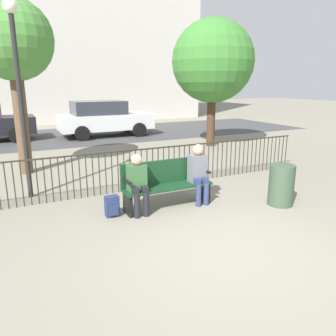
{
  "coord_description": "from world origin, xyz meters",
  "views": [
    {
      "loc": [
        -2.72,
        -3.55,
        2.37
      ],
      "look_at": [
        0.0,
        1.89,
        0.8
      ],
      "focal_mm": 35.0,
      "sensor_mm": 36.0,
      "label": 1
    }
  ],
  "objects_px": {
    "seated_person_1": "(198,171)",
    "lamp_post": "(18,73)",
    "seated_person_0": "(138,181)",
    "tree_1": "(213,62)",
    "parked_car_1": "(104,118)",
    "trash_bin": "(281,185)",
    "backpack": "(112,206)",
    "park_bench": "(166,182)",
    "tree_0": "(13,43)"
  },
  "relations": [
    {
      "from": "park_bench",
      "to": "tree_1",
      "type": "height_order",
      "value": "tree_1"
    },
    {
      "from": "parked_car_1",
      "to": "trash_bin",
      "type": "relative_size",
      "value": 5.1
    },
    {
      "from": "tree_0",
      "to": "trash_bin",
      "type": "bearing_deg",
      "value": -48.16
    },
    {
      "from": "backpack",
      "to": "tree_1",
      "type": "relative_size",
      "value": 0.08
    },
    {
      "from": "lamp_post",
      "to": "parked_car_1",
      "type": "xyz_separation_m",
      "value": [
        3.78,
        7.55,
        -1.72
      ]
    },
    {
      "from": "backpack",
      "to": "trash_bin",
      "type": "bearing_deg",
      "value": -16.21
    },
    {
      "from": "seated_person_1",
      "to": "trash_bin",
      "type": "bearing_deg",
      "value": -30.07
    },
    {
      "from": "backpack",
      "to": "parked_car_1",
      "type": "bearing_deg",
      "value": 74.93
    },
    {
      "from": "seated_person_1",
      "to": "tree_1",
      "type": "xyz_separation_m",
      "value": [
        3.8,
        5.25,
        2.48
      ]
    },
    {
      "from": "park_bench",
      "to": "trash_bin",
      "type": "height_order",
      "value": "park_bench"
    },
    {
      "from": "seated_person_0",
      "to": "tree_1",
      "type": "bearing_deg",
      "value": 45.83
    },
    {
      "from": "trash_bin",
      "to": "seated_person_0",
      "type": "bearing_deg",
      "value": 163.21
    },
    {
      "from": "seated_person_1",
      "to": "tree_0",
      "type": "bearing_deg",
      "value": 125.99
    },
    {
      "from": "seated_person_1",
      "to": "parked_car_1",
      "type": "bearing_deg",
      "value": 85.47
    },
    {
      "from": "tree_0",
      "to": "parked_car_1",
      "type": "relative_size",
      "value": 1.06
    },
    {
      "from": "tree_0",
      "to": "parked_car_1",
      "type": "xyz_separation_m",
      "value": [
        3.72,
        5.39,
        -2.52
      ]
    },
    {
      "from": "tree_0",
      "to": "trash_bin",
      "type": "height_order",
      "value": "tree_0"
    },
    {
      "from": "seated_person_0",
      "to": "parked_car_1",
      "type": "bearing_deg",
      "value": 77.78
    },
    {
      "from": "seated_person_0",
      "to": "seated_person_1",
      "type": "height_order",
      "value": "seated_person_1"
    },
    {
      "from": "seated_person_1",
      "to": "lamp_post",
      "type": "height_order",
      "value": "lamp_post"
    },
    {
      "from": "parked_car_1",
      "to": "tree_0",
      "type": "bearing_deg",
      "value": -124.55
    },
    {
      "from": "park_bench",
      "to": "seated_person_0",
      "type": "xyz_separation_m",
      "value": [
        -0.65,
        -0.13,
        0.14
      ]
    },
    {
      "from": "seated_person_1",
      "to": "parked_car_1",
      "type": "height_order",
      "value": "parked_car_1"
    },
    {
      "from": "parked_car_1",
      "to": "trash_bin",
      "type": "xyz_separation_m",
      "value": [
        0.68,
        -10.3,
        -0.43
      ]
    },
    {
      "from": "park_bench",
      "to": "parked_car_1",
      "type": "relative_size",
      "value": 0.43
    },
    {
      "from": "tree_0",
      "to": "parked_car_1",
      "type": "bearing_deg",
      "value": 55.45
    },
    {
      "from": "seated_person_1",
      "to": "tree_1",
      "type": "height_order",
      "value": "tree_1"
    },
    {
      "from": "backpack",
      "to": "trash_bin",
      "type": "xyz_separation_m",
      "value": [
        3.21,
        -0.93,
        0.22
      ]
    },
    {
      "from": "park_bench",
      "to": "lamp_post",
      "type": "height_order",
      "value": "lamp_post"
    },
    {
      "from": "backpack",
      "to": "lamp_post",
      "type": "xyz_separation_m",
      "value": [
        -1.26,
        1.82,
        2.38
      ]
    },
    {
      "from": "park_bench",
      "to": "backpack",
      "type": "height_order",
      "value": "park_bench"
    },
    {
      "from": "tree_1",
      "to": "seated_person_1",
      "type": "bearing_deg",
      "value": -125.91
    },
    {
      "from": "seated_person_0",
      "to": "trash_bin",
      "type": "relative_size",
      "value": 1.38
    },
    {
      "from": "seated_person_1",
      "to": "trash_bin",
      "type": "relative_size",
      "value": 1.47
    },
    {
      "from": "park_bench",
      "to": "seated_person_1",
      "type": "bearing_deg",
      "value": -11.13
    },
    {
      "from": "backpack",
      "to": "tree_0",
      "type": "height_order",
      "value": "tree_0"
    },
    {
      "from": "backpack",
      "to": "seated_person_1",
      "type": "bearing_deg",
      "value": -3.3
    },
    {
      "from": "seated_person_0",
      "to": "park_bench",
      "type": "bearing_deg",
      "value": 11.63
    },
    {
      "from": "trash_bin",
      "to": "backpack",
      "type": "bearing_deg",
      "value": 163.79
    },
    {
      "from": "lamp_post",
      "to": "trash_bin",
      "type": "bearing_deg",
      "value": -31.71
    },
    {
      "from": "seated_person_0",
      "to": "backpack",
      "type": "distance_m",
      "value": 0.66
    },
    {
      "from": "seated_person_1",
      "to": "parked_car_1",
      "type": "relative_size",
      "value": 0.29
    },
    {
      "from": "seated_person_0",
      "to": "trash_bin",
      "type": "height_order",
      "value": "seated_person_0"
    },
    {
      "from": "seated_person_0",
      "to": "lamp_post",
      "type": "relative_size",
      "value": 0.29
    },
    {
      "from": "backpack",
      "to": "lamp_post",
      "type": "distance_m",
      "value": 3.25
    },
    {
      "from": "park_bench",
      "to": "seated_person_1",
      "type": "distance_m",
      "value": 0.69
    },
    {
      "from": "seated_person_0",
      "to": "parked_car_1",
      "type": "height_order",
      "value": "parked_car_1"
    },
    {
      "from": "seated_person_0",
      "to": "tree_1",
      "type": "height_order",
      "value": "tree_1"
    },
    {
      "from": "parked_car_1",
      "to": "lamp_post",
      "type": "bearing_deg",
      "value": -116.61
    },
    {
      "from": "park_bench",
      "to": "trash_bin",
      "type": "xyz_separation_m",
      "value": [
        2.09,
        -0.96,
        -0.08
      ]
    }
  ]
}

